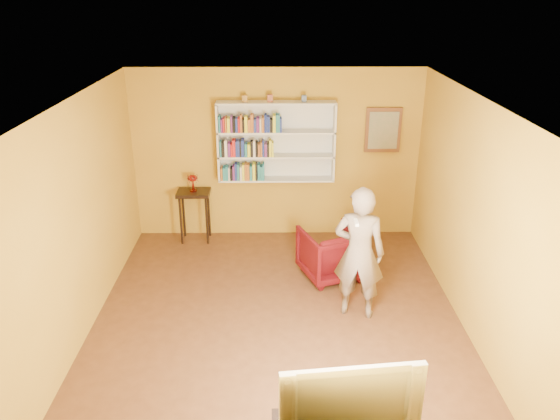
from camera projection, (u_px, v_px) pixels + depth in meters
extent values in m
cube|color=#4E2D19|center=(278.00, 321.00, 6.81)|extent=(5.30, 5.80, 0.12)
cube|color=#B08320|center=(276.00, 154.00, 8.59)|extent=(5.30, 0.04, 2.70)
cube|color=#B08320|center=(280.00, 356.00, 3.94)|extent=(5.30, 0.04, 2.70)
cube|color=#B08320|center=(79.00, 219.00, 6.24)|extent=(0.04, 5.80, 2.70)
cube|color=#B08320|center=(474.00, 217.00, 6.29)|extent=(0.04, 5.80, 2.70)
cube|color=silver|center=(277.00, 98.00, 5.74)|extent=(5.30, 5.80, 0.06)
cube|color=silver|center=(276.00, 140.00, 8.46)|extent=(1.80, 0.03, 1.20)
cube|color=silver|center=(218.00, 142.00, 8.33)|extent=(0.03, 0.28, 1.20)
cube|color=silver|center=(334.00, 142.00, 8.35)|extent=(0.03, 0.28, 1.20)
cube|color=silver|center=(276.00, 179.00, 8.57)|extent=(1.80, 0.28, 0.03)
cube|color=silver|center=(276.00, 156.00, 8.43)|extent=(1.80, 0.28, 0.03)
cube|color=silver|center=(276.00, 132.00, 8.28)|extent=(1.80, 0.28, 0.03)
cube|color=silver|center=(276.00, 103.00, 8.11)|extent=(1.80, 0.28, 0.03)
cube|color=#AA5E22|center=(222.00, 173.00, 8.48)|extent=(0.03, 0.17, 0.20)
cube|color=teal|center=(225.00, 173.00, 8.48)|extent=(0.04, 0.17, 0.20)
cube|color=teal|center=(227.00, 173.00, 8.46)|extent=(0.04, 0.14, 0.22)
cube|color=silver|center=(229.00, 173.00, 8.48)|extent=(0.02, 0.16, 0.20)
cube|color=black|center=(232.00, 173.00, 8.48)|extent=(0.03, 0.18, 0.19)
cube|color=#672673|center=(234.00, 172.00, 8.47)|extent=(0.03, 0.16, 0.23)
cube|color=navy|center=(236.00, 171.00, 8.46)|extent=(0.03, 0.15, 0.27)
cube|color=teal|center=(239.00, 171.00, 8.47)|extent=(0.03, 0.16, 0.26)
cube|color=silver|center=(241.00, 172.00, 8.48)|extent=(0.03, 0.18, 0.22)
cube|color=yellow|center=(243.00, 172.00, 8.46)|extent=(0.03, 0.15, 0.25)
cube|color=#AA5E22|center=(246.00, 171.00, 8.47)|extent=(0.03, 0.18, 0.26)
cube|color=#AA5E22|center=(248.00, 172.00, 8.46)|extent=(0.04, 0.15, 0.25)
cube|color=teal|center=(251.00, 172.00, 8.47)|extent=(0.04, 0.17, 0.23)
cube|color=yellow|center=(254.00, 171.00, 8.47)|extent=(0.04, 0.17, 0.26)
cube|color=black|center=(257.00, 171.00, 8.48)|extent=(0.03, 0.18, 0.25)
cube|color=teal|center=(259.00, 171.00, 8.46)|extent=(0.04, 0.15, 0.26)
cube|color=teal|center=(262.00, 172.00, 8.47)|extent=(0.04, 0.16, 0.22)
cube|color=teal|center=(264.00, 171.00, 8.47)|extent=(0.02, 0.17, 0.26)
cube|color=teal|center=(221.00, 149.00, 8.31)|extent=(0.02, 0.14, 0.24)
cube|color=black|center=(223.00, 148.00, 8.33)|extent=(0.04, 0.19, 0.23)
cube|color=silver|center=(226.00, 148.00, 8.32)|extent=(0.04, 0.18, 0.26)
cube|color=#672673|center=(229.00, 149.00, 8.32)|extent=(0.04, 0.16, 0.22)
cube|color=red|center=(232.00, 150.00, 8.33)|extent=(0.02, 0.15, 0.19)
cube|color=red|center=(234.00, 148.00, 8.31)|extent=(0.04, 0.15, 0.26)
cube|color=navy|center=(237.00, 148.00, 8.33)|extent=(0.03, 0.19, 0.24)
cube|color=navy|center=(239.00, 148.00, 8.32)|extent=(0.03, 0.16, 0.25)
cube|color=black|center=(241.00, 148.00, 8.33)|extent=(0.02, 0.17, 0.25)
cube|color=navy|center=(243.00, 147.00, 8.33)|extent=(0.04, 0.18, 0.26)
cube|color=teal|center=(246.00, 149.00, 8.33)|extent=(0.04, 0.16, 0.20)
cube|color=yellow|center=(249.00, 150.00, 8.33)|extent=(0.04, 0.15, 0.20)
cube|color=black|center=(252.00, 149.00, 8.33)|extent=(0.03, 0.16, 0.23)
cube|color=silver|center=(254.00, 148.00, 8.32)|extent=(0.03, 0.16, 0.25)
cube|color=black|center=(257.00, 149.00, 8.33)|extent=(0.03, 0.17, 0.22)
cube|color=#A0551D|center=(259.00, 149.00, 8.34)|extent=(0.03, 0.18, 0.20)
cube|color=#AA5E22|center=(261.00, 148.00, 8.33)|extent=(0.02, 0.17, 0.23)
cube|color=navy|center=(263.00, 148.00, 8.32)|extent=(0.02, 0.16, 0.25)
cube|color=#672673|center=(266.00, 149.00, 8.35)|extent=(0.04, 0.19, 0.20)
cube|color=black|center=(268.00, 149.00, 8.34)|extent=(0.03, 0.18, 0.20)
cube|color=yellow|center=(270.00, 148.00, 8.31)|extent=(0.03, 0.14, 0.26)
cube|color=yellow|center=(273.00, 149.00, 8.33)|extent=(0.03, 0.16, 0.22)
cube|color=teal|center=(220.00, 124.00, 8.18)|extent=(0.03, 0.18, 0.24)
cube|color=#672673|center=(222.00, 125.00, 8.18)|extent=(0.03, 0.15, 0.20)
cube|color=red|center=(224.00, 125.00, 8.19)|extent=(0.02, 0.18, 0.21)
cube|color=#AA5E22|center=(226.00, 124.00, 8.18)|extent=(0.02, 0.18, 0.23)
cube|color=yellow|center=(229.00, 125.00, 8.19)|extent=(0.04, 0.17, 0.22)
cube|color=#672673|center=(232.00, 124.00, 8.18)|extent=(0.03, 0.17, 0.24)
cube|color=black|center=(234.00, 124.00, 8.17)|extent=(0.03, 0.15, 0.23)
cube|color=navy|center=(237.00, 125.00, 8.18)|extent=(0.03, 0.15, 0.21)
cube|color=red|center=(239.00, 125.00, 8.18)|extent=(0.03, 0.16, 0.22)
cube|color=#AA5E22|center=(241.00, 123.00, 8.17)|extent=(0.03, 0.15, 0.26)
cube|color=black|center=(243.00, 125.00, 8.19)|extent=(0.03, 0.18, 0.20)
cube|color=yellow|center=(246.00, 124.00, 8.17)|extent=(0.04, 0.14, 0.24)
cube|color=#AA5E22|center=(249.00, 125.00, 8.20)|extent=(0.04, 0.19, 0.19)
cube|color=#A0551D|center=(252.00, 123.00, 8.17)|extent=(0.04, 0.15, 0.27)
cube|color=navy|center=(255.00, 125.00, 8.19)|extent=(0.03, 0.16, 0.20)
cube|color=#672673|center=(258.00, 125.00, 8.18)|extent=(0.04, 0.16, 0.22)
cube|color=silver|center=(261.00, 125.00, 8.19)|extent=(0.02, 0.17, 0.21)
cube|color=#AA5E22|center=(263.00, 124.00, 8.19)|extent=(0.04, 0.18, 0.22)
cube|color=navy|center=(266.00, 123.00, 8.17)|extent=(0.03, 0.16, 0.26)
cube|color=navy|center=(268.00, 124.00, 8.18)|extent=(0.04, 0.15, 0.24)
cube|color=black|center=(271.00, 125.00, 8.18)|extent=(0.04, 0.15, 0.19)
cube|color=yellow|center=(274.00, 123.00, 8.19)|extent=(0.04, 0.18, 0.26)
cube|color=teal|center=(277.00, 123.00, 8.19)|extent=(0.03, 0.19, 0.27)
cube|color=teal|center=(279.00, 123.00, 8.19)|extent=(0.03, 0.18, 0.26)
cube|color=navy|center=(281.00, 125.00, 8.19)|extent=(0.03, 0.16, 0.21)
cube|color=olive|center=(245.00, 98.00, 8.08)|extent=(0.07, 0.07, 0.10)
cube|color=brown|center=(270.00, 98.00, 8.08)|extent=(0.08, 0.08, 0.11)
cube|color=slate|center=(304.00, 98.00, 8.09)|extent=(0.07, 0.07, 0.10)
cube|color=brown|center=(383.00, 130.00, 8.41)|extent=(0.55, 0.04, 0.70)
cube|color=gray|center=(383.00, 130.00, 8.38)|extent=(0.45, 0.02, 0.58)
cylinder|color=black|center=(181.00, 221.00, 8.56)|extent=(0.04, 0.04, 0.78)
cylinder|color=black|center=(207.00, 221.00, 8.57)|extent=(0.04, 0.04, 0.78)
cylinder|color=black|center=(184.00, 214.00, 8.84)|extent=(0.04, 0.04, 0.78)
cylinder|color=black|center=(209.00, 214.00, 8.84)|extent=(0.04, 0.04, 0.78)
cube|color=black|center=(194.00, 193.00, 8.54)|extent=(0.51, 0.39, 0.06)
cylinder|color=maroon|center=(193.00, 191.00, 8.52)|extent=(0.11, 0.11, 0.02)
cylinder|color=maroon|center=(193.00, 186.00, 8.49)|extent=(0.03, 0.03, 0.14)
ellipsoid|color=maroon|center=(193.00, 178.00, 8.45)|extent=(0.15, 0.15, 0.10)
cylinder|color=#FCE1AC|center=(198.00, 179.00, 8.45)|extent=(0.01, 0.01, 0.11)
cylinder|color=#FCE1AC|center=(197.00, 177.00, 8.50)|extent=(0.01, 0.01, 0.11)
cylinder|color=#FCE1AC|center=(194.00, 177.00, 8.52)|extent=(0.01, 0.01, 0.11)
cylinder|color=#FCE1AC|center=(191.00, 177.00, 8.51)|extent=(0.01, 0.01, 0.11)
cylinder|color=#FCE1AC|center=(188.00, 178.00, 8.47)|extent=(0.01, 0.01, 0.11)
cylinder|color=#FCE1AC|center=(188.00, 179.00, 8.42)|extent=(0.01, 0.01, 0.11)
cylinder|color=#FCE1AC|center=(190.00, 180.00, 8.39)|extent=(0.01, 0.01, 0.11)
cylinder|color=#FCE1AC|center=(193.00, 180.00, 8.38)|extent=(0.01, 0.01, 0.11)
cylinder|color=#FCE1AC|center=(196.00, 180.00, 8.40)|extent=(0.01, 0.01, 0.11)
imported|color=#3F040D|center=(331.00, 253.00, 7.61)|extent=(0.99, 1.00, 0.72)
imported|color=#726153|center=(359.00, 253.00, 6.56)|extent=(0.70, 0.55, 1.69)
cube|color=white|center=(356.00, 222.00, 6.03)|extent=(0.04, 0.15, 0.04)
imported|color=black|center=(348.00, 392.00, 4.42)|extent=(1.17, 0.28, 0.67)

